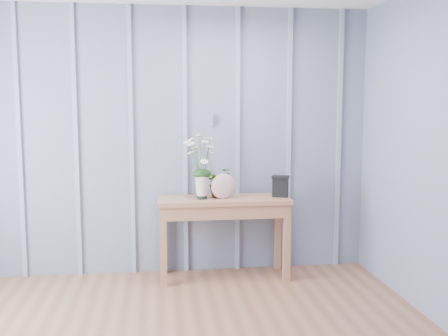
{
  "coord_description": "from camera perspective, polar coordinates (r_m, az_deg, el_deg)",
  "views": [
    {
      "loc": [
        -0.0,
        -2.69,
        1.6
      ],
      "look_at": [
        0.58,
        1.94,
        1.03
      ],
      "focal_mm": 42.0,
      "sensor_mm": 36.0,
      "label": 1
    }
  ],
  "objects": [
    {
      "name": "room_shell",
      "position": [
        3.62,
        -7.32,
        13.02
      ],
      "size": [
        4.0,
        4.5,
        2.5
      ],
      "color": "slate",
      "rests_on": "ground"
    },
    {
      "name": "sideboard",
      "position": [
        4.82,
        -0.07,
        -4.59
      ],
      "size": [
        1.2,
        0.45,
        0.75
      ],
      "color": "#926142",
      "rests_on": "ground"
    },
    {
      "name": "daisy_vase",
      "position": [
        4.69,
        -2.43,
        1.11
      ],
      "size": [
        0.42,
        0.32,
        0.6
      ],
      "color": "black",
      "rests_on": "sideboard"
    },
    {
      "name": "spider_plant",
      "position": [
        4.83,
        -0.64,
        -1.58
      ],
      "size": [
        0.32,
        0.31,
        0.27
      ],
      "primitive_type": "imported",
      "rotation": [
        0.0,
        0.0,
        0.67
      ],
      "color": "#133816",
      "rests_on": "sideboard"
    },
    {
      "name": "felt_disc_vessel",
      "position": [
        4.73,
        -0.06,
        -2.0
      ],
      "size": [
        0.23,
        0.09,
        0.23
      ],
      "primitive_type": "ellipsoid",
      "rotation": [
        0.0,
        0.0,
        0.13
      ],
      "color": "#95486C",
      "rests_on": "sideboard"
    },
    {
      "name": "carved_box",
      "position": [
        4.86,
        6.16,
        -1.97
      ],
      "size": [
        0.19,
        0.17,
        0.19
      ],
      "color": "black",
      "rests_on": "sideboard"
    }
  ]
}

